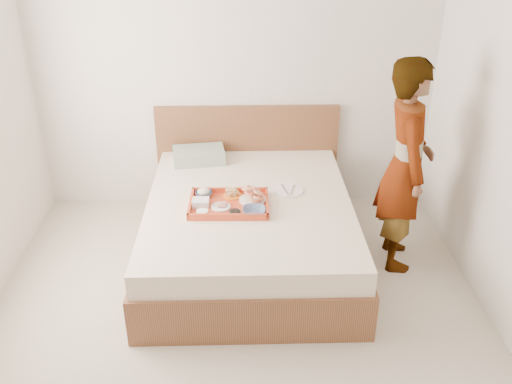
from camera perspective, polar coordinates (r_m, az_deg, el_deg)
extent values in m
cube|color=beige|center=(3.77, -2.02, -15.30)|extent=(3.50, 4.00, 0.01)
cube|color=silver|center=(4.93, -2.18, 12.69)|extent=(3.50, 0.01, 2.60)
cube|color=brown|center=(4.41, -0.69, -3.85)|extent=(1.65, 2.00, 0.53)
cube|color=brown|center=(5.17, -0.88, 3.75)|extent=(1.65, 0.06, 0.95)
cube|color=#97AA91|center=(4.93, -5.85, 3.74)|extent=(0.48, 0.36, 0.11)
cube|color=#C94D2B|center=(4.18, -2.77, -1.17)|extent=(0.60, 0.44, 0.05)
cylinder|color=white|center=(4.23, -0.35, -0.79)|extent=(0.21, 0.21, 0.01)
imported|color=#131B47|center=(4.05, -0.20, -1.95)|extent=(0.17, 0.17, 0.04)
cylinder|color=black|center=(4.04, -2.17, -2.16)|extent=(0.09, 0.09, 0.03)
cylinder|color=white|center=(4.15, -3.61, -1.52)|extent=(0.15, 0.15, 0.01)
cylinder|color=orange|center=(4.30, -2.42, -0.37)|extent=(0.15, 0.15, 0.01)
imported|color=#131B47|center=(4.30, -5.34, -0.20)|extent=(0.13, 0.13, 0.04)
cube|color=silver|center=(4.17, -5.65, -1.08)|extent=(0.13, 0.10, 0.05)
cylinder|color=white|center=(4.06, -5.49, -2.09)|extent=(0.09, 0.09, 0.03)
cylinder|color=white|center=(4.41, 3.36, 0.14)|extent=(0.25, 0.25, 0.01)
imported|color=white|center=(4.29, 14.97, 2.56)|extent=(0.44, 0.63, 1.63)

